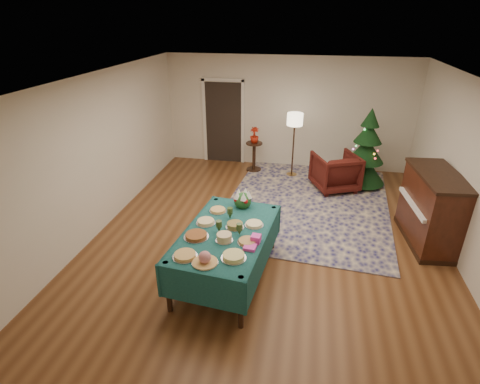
% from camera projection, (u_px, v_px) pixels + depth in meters
% --- Properties ---
extents(room_shell, '(7.00, 7.00, 7.00)m').
position_uv_depth(room_shell, '(271.00, 165.00, 6.05)').
color(room_shell, '#593319').
rests_on(room_shell, ground).
extents(doorway, '(1.08, 0.04, 2.16)m').
position_uv_depth(doorway, '(224.00, 120.00, 9.51)').
color(doorway, black).
rests_on(doorway, ground).
extents(rug, '(3.53, 4.45, 0.02)m').
position_uv_depth(rug, '(307.00, 203.00, 7.76)').
color(rug, '#15164F').
rests_on(rug, ground).
extents(buffet_table, '(1.38, 2.12, 0.78)m').
position_uv_depth(buffet_table, '(226.00, 241.00, 5.35)').
color(buffet_table, black).
rests_on(buffet_table, ground).
extents(platter_0, '(0.32, 0.32, 0.05)m').
position_uv_depth(platter_0, '(185.00, 255.00, 4.72)').
color(platter_0, silver).
rests_on(platter_0, buffet_table).
extents(platter_1, '(0.33, 0.33, 0.17)m').
position_uv_depth(platter_1, '(205.00, 259.00, 4.58)').
color(platter_1, silver).
rests_on(platter_1, buffet_table).
extents(platter_2, '(0.32, 0.32, 0.06)m').
position_uv_depth(platter_2, '(234.00, 256.00, 4.69)').
color(platter_2, silver).
rests_on(platter_2, buffet_table).
extents(platter_3, '(0.35, 0.35, 0.05)m').
position_uv_depth(platter_3, '(196.00, 236.00, 5.14)').
color(platter_3, silver).
rests_on(platter_3, buffet_table).
extents(platter_4, '(0.24, 0.24, 0.11)m').
position_uv_depth(platter_4, '(224.00, 238.00, 5.04)').
color(platter_4, silver).
rests_on(platter_4, buffet_table).
extents(platter_5, '(0.28, 0.28, 0.04)m').
position_uv_depth(platter_5, '(247.00, 241.00, 5.01)').
color(platter_5, silver).
rests_on(platter_5, buffet_table).
extents(platter_6, '(0.29, 0.29, 0.05)m').
position_uv_depth(platter_6, '(206.00, 222.00, 5.47)').
color(platter_6, silver).
rests_on(platter_6, buffet_table).
extents(platter_7, '(0.26, 0.26, 0.08)m').
position_uv_depth(platter_7, '(235.00, 225.00, 5.36)').
color(platter_7, silver).
rests_on(platter_7, buffet_table).
extents(platter_8, '(0.28, 0.28, 0.04)m').
position_uv_depth(platter_8, '(254.00, 224.00, 5.43)').
color(platter_8, silver).
rests_on(platter_8, buffet_table).
extents(platter_9, '(0.27, 0.27, 0.04)m').
position_uv_depth(platter_9, '(218.00, 210.00, 5.81)').
color(platter_9, silver).
rests_on(platter_9, buffet_table).
extents(goblet_0, '(0.08, 0.08, 0.18)m').
position_uv_depth(goblet_0, '(230.00, 213.00, 5.57)').
color(goblet_0, '#2D471E').
rests_on(goblet_0, buffet_table).
extents(goblet_1, '(0.08, 0.08, 0.18)m').
position_uv_depth(goblet_1, '(239.00, 229.00, 5.15)').
color(goblet_1, '#2D471E').
rests_on(goblet_1, buffet_table).
extents(goblet_2, '(0.08, 0.08, 0.18)m').
position_uv_depth(goblet_2, '(219.00, 226.00, 5.22)').
color(goblet_2, '#2D471E').
rests_on(goblet_2, buffet_table).
extents(napkin_stack, '(0.17, 0.17, 0.04)m').
position_uv_depth(napkin_stack, '(250.00, 247.00, 4.89)').
color(napkin_stack, '#E43FB5').
rests_on(napkin_stack, buffet_table).
extents(gift_box, '(0.14, 0.14, 0.10)m').
position_uv_depth(gift_box, '(256.00, 239.00, 5.02)').
color(gift_box, '#F042C0').
rests_on(gift_box, buffet_table).
extents(centerpiece, '(0.28, 0.28, 0.32)m').
position_uv_depth(centerpiece, '(243.00, 199.00, 5.90)').
color(centerpiece, '#1E4C1E').
rests_on(centerpiece, buffet_table).
extents(armchair, '(1.13, 1.10, 0.90)m').
position_uv_depth(armchair, '(335.00, 170.00, 8.21)').
color(armchair, '#45130E').
rests_on(armchair, ground).
extents(floor_lamp, '(0.37, 0.37, 1.52)m').
position_uv_depth(floor_lamp, '(295.00, 123.00, 8.56)').
color(floor_lamp, '#A57F3F').
rests_on(floor_lamp, ground).
extents(side_table, '(0.40, 0.40, 0.72)m').
position_uv_depth(side_table, '(254.00, 157.00, 9.23)').
color(side_table, black).
rests_on(side_table, ground).
extents(potted_plant, '(0.21, 0.38, 0.21)m').
position_uv_depth(potted_plant, '(254.00, 138.00, 9.03)').
color(potted_plant, '#A21C0B').
rests_on(potted_plant, side_table).
extents(christmas_tree, '(1.23, 1.23, 1.77)m').
position_uv_depth(christmas_tree, '(366.00, 152.00, 8.25)').
color(christmas_tree, black).
rests_on(christmas_tree, ground).
extents(piano, '(0.81, 1.51, 1.26)m').
position_uv_depth(piano, '(431.00, 209.00, 6.22)').
color(piano, black).
rests_on(piano, ground).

